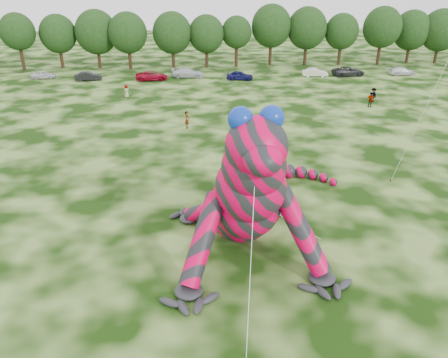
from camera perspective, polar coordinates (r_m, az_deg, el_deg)
name	(u,v)px	position (r m, az deg, el deg)	size (l,w,h in m)	color
ground	(325,240)	(27.31, 13.00, -7.83)	(240.00, 240.00, 0.00)	#16330A
inflatable_gecko	(238,162)	(25.64, 1.78, 2.22)	(15.49, 18.39, 9.20)	#D1003F
tree_3	(19,42)	(84.14, -25.18, 15.90)	(5.81, 5.23, 9.44)	black
tree_4	(59,41)	(83.94, -20.75, 16.46)	(6.22, 5.60, 9.06)	black
tree_5	(97,39)	(82.18, -16.27, 17.15)	(7.16, 6.44, 9.80)	black
tree_6	(128,41)	(79.64, -12.38, 17.22)	(6.52, 5.86, 9.49)	black
tree_7	(173,40)	(79.21, -6.74, 17.55)	(6.68, 6.01, 9.48)	black
tree_8	(207,41)	(79.48, -2.30, 17.52)	(6.14, 5.53, 8.94)	black
tree_9	(236,42)	(80.28, 1.64, 17.51)	(5.27, 4.74, 8.68)	black
tree_10	(271,35)	(82.33, 6.16, 18.20)	(7.09, 6.38, 10.50)	black
tree_11	(307,36)	(83.42, 10.74, 17.87)	(7.01, 6.31, 10.07)	black
tree_12	(341,39)	(84.89, 15.03, 17.22)	(5.99, 5.39, 8.97)	black
tree_13	(381,36)	(86.88, 19.84, 17.18)	(6.83, 6.15, 10.13)	black
tree_14	(411,37)	(91.07, 23.19, 16.73)	(6.82, 6.14, 9.40)	black
tree_15	(440,36)	(92.63, 26.33, 16.37)	(7.17, 6.45, 9.63)	black
car_0	(43,75)	(76.16, -22.52, 12.48)	(1.49, 3.70, 1.26)	silver
car_1	(88,76)	(72.36, -17.31, 12.70)	(1.43, 4.10, 1.35)	black
car_2	(152,76)	(70.34, -9.43, 13.15)	(2.28, 4.94, 1.37)	maroon
car_3	(188,73)	(71.79, -4.77, 13.66)	(2.06, 5.06, 1.47)	silver
car_4	(240,75)	(69.74, 2.07, 13.37)	(1.65, 4.10, 1.40)	#14154F
car_5	(315,72)	(73.66, 11.78, 13.46)	(1.40, 4.00, 1.32)	silver
car_6	(348,71)	(75.54, 15.94, 13.37)	(2.40, 5.21, 1.45)	#2A2A2D
car_7	(402,71)	(79.11, 22.22, 12.92)	(1.76, 4.32, 1.25)	silver
spectator_3	(371,100)	(57.16, 18.60, 9.79)	(1.06, 0.44, 1.81)	gray
spectator_4	(126,91)	(60.20, -12.62, 11.12)	(0.83, 0.54, 1.71)	gray
spectator_0	(187,120)	(46.40, -4.85, 7.71)	(0.66, 0.43, 1.81)	gray
spectator_2	(373,95)	(59.80, 18.91, 10.34)	(1.15, 0.66, 1.77)	gray
spectator_5	(271,124)	(45.48, 6.15, 7.17)	(1.48, 0.47, 1.59)	gray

